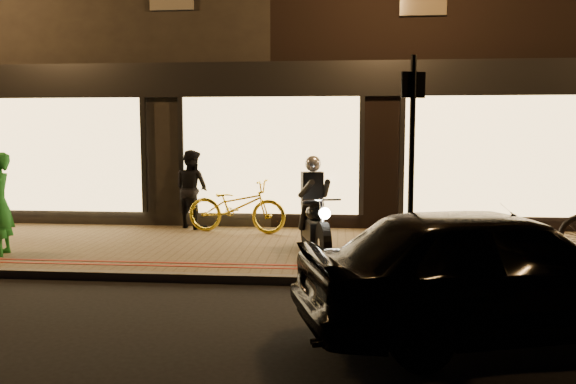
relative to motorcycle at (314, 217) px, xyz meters
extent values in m
plane|color=black|center=(-1.02, -1.44, -0.73)|extent=(90.00, 90.00, 0.00)
cube|color=brown|center=(-1.02, 0.56, -0.67)|extent=(50.00, 4.00, 0.12)
cube|color=#59544C|center=(-1.02, -1.39, -0.67)|extent=(50.00, 0.14, 0.12)
cube|color=maroon|center=(-1.02, -0.99, -0.61)|extent=(50.00, 0.06, 0.01)
cube|color=maroon|center=(-1.02, -0.79, -0.61)|extent=(50.00, 0.06, 0.01)
cube|color=black|center=(-7.02, 7.56, 3.52)|extent=(12.00, 10.00, 8.50)
cube|color=black|center=(4.98, 7.56, 3.52)|extent=(12.00, 10.00, 8.50)
cube|color=black|center=(-1.02, 2.51, 2.42)|extent=(48.00, 0.12, 0.70)
cube|color=#FBCF7D|center=(-5.52, 2.50, 0.88)|extent=(3.60, 0.06, 2.38)
cube|color=#FBCF7D|center=(-1.02, 2.50, 0.88)|extent=(3.60, 0.06, 2.38)
cube|color=#FBCF7D|center=(3.48, 2.50, 0.88)|extent=(3.60, 0.06, 2.38)
cylinder|color=black|center=(0.17, -0.67, -0.29)|extent=(0.27, 0.65, 0.64)
cylinder|color=black|center=(-0.15, 0.59, -0.29)|extent=(0.27, 0.65, 0.64)
cylinder|color=silver|center=(0.17, -0.67, -0.29)|extent=(0.17, 0.17, 0.14)
cylinder|color=silver|center=(-0.15, 0.59, -0.29)|extent=(0.17, 0.17, 0.14)
cube|color=black|center=(0.00, 0.01, -0.21)|extent=(0.42, 0.74, 0.30)
ellipsoid|color=black|center=(0.03, -0.12, 0.09)|extent=(0.44, 0.57, 0.29)
cube|color=black|center=(-0.08, 0.30, 0.09)|extent=(0.35, 0.59, 0.09)
cylinder|color=silver|center=(0.13, -0.52, 0.34)|extent=(0.59, 0.18, 0.03)
cylinder|color=silver|center=(0.15, -0.62, 0.01)|extent=(0.13, 0.33, 0.71)
sphere|color=white|center=(0.19, -0.76, 0.17)|extent=(0.21, 0.21, 0.17)
cylinder|color=silver|center=(0.00, 0.48, -0.33)|extent=(0.20, 0.55, 0.07)
cube|color=black|center=(-0.04, 0.17, 0.44)|extent=(0.38, 0.30, 0.55)
sphere|color=silver|center=(-0.03, 0.12, 0.85)|extent=(0.32, 0.32, 0.26)
cylinder|color=black|center=(-0.12, -0.17, 0.47)|extent=(0.31, 0.59, 0.34)
cylinder|color=black|center=(0.19, -0.10, 0.47)|extent=(0.15, 0.61, 0.34)
cylinder|color=black|center=(-0.17, 0.10, -0.01)|extent=(0.24, 0.29, 0.46)
cylinder|color=black|center=(0.10, 0.17, -0.01)|extent=(0.14, 0.27, 0.46)
cylinder|color=black|center=(1.38, -1.06, 0.89)|extent=(0.10, 0.10, 3.00)
cube|color=black|center=(1.38, -1.06, 1.99)|extent=(0.34, 0.15, 0.35)
imported|color=yellow|center=(-1.61, 1.88, -0.09)|extent=(2.07, 0.97, 1.04)
imported|color=black|center=(-2.63, 2.36, 0.19)|extent=(0.99, 0.94, 1.61)
imported|color=black|center=(1.96, -3.13, -0.05)|extent=(4.30, 2.69, 1.37)
camera|label=1|loc=(0.39, -8.89, 1.33)|focal=35.00mm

